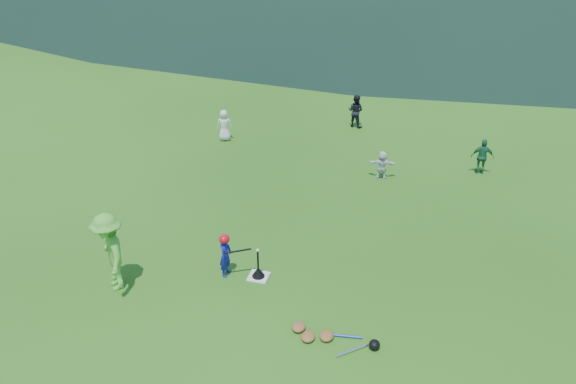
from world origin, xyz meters
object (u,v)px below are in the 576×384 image
object	(u,v)px
fielder_c	(482,157)
equipment_pile	(327,336)
fielder_b	(356,111)
fielder_d	(382,165)
batting_tee	(258,272)
batter_child	(225,255)
fielder_a	(224,125)
adult_coach	(110,252)
home_plate	(258,276)

from	to	relation	value
fielder_c	equipment_pile	world-z (taller)	fielder_c
fielder_b	fielder_d	distance (m)	4.18
fielder_b	batting_tee	xyz separation A→B (m)	(-0.57, -9.62, -0.48)
batting_tee	fielder_d	bearing A→B (deg)	70.18
batting_tee	equipment_pile	bearing A→B (deg)	-38.40
batter_child	fielder_c	xyz separation A→B (m)	(5.72, 6.97, 0.05)
fielder_a	fielder_b	bearing A→B (deg)	-165.54
adult_coach	fielder_d	size ratio (longest dim) A/B	2.07
fielder_c	fielder_a	bearing A→B (deg)	-6.63
adult_coach	batter_child	bearing A→B (deg)	76.36
fielder_b	fielder_c	bearing A→B (deg)	161.89
home_plate	equipment_pile	bearing A→B (deg)	-38.40
batter_child	batting_tee	world-z (taller)	batter_child
home_plate	adult_coach	xyz separation A→B (m)	(-2.96, -1.19, 0.92)
home_plate	adult_coach	distance (m)	3.32
adult_coach	fielder_a	size ratio (longest dim) A/B	1.68
batter_child	adult_coach	distance (m)	2.50
adult_coach	batting_tee	bearing A→B (deg)	72.24
batter_child	batting_tee	bearing A→B (deg)	-79.61
home_plate	batter_child	xyz separation A→B (m)	(-0.74, -0.11, 0.52)
batter_child	fielder_b	xyz separation A→B (m)	(1.31, 9.72, 0.08)
equipment_pile	home_plate	bearing A→B (deg)	141.60
home_plate	adult_coach	size ratio (longest dim) A/B	0.24
fielder_b	fielder_c	world-z (taller)	fielder_b
fielder_b	fielder_d	bearing A→B (deg)	124.81
fielder_c	home_plate	bearing A→B (deg)	49.25
fielder_c	fielder_d	world-z (taller)	fielder_c
home_plate	fielder_b	xyz separation A→B (m)	(0.57, 9.62, 0.60)
batter_child	fielder_a	xyz separation A→B (m)	(-2.87, 7.24, 0.03)
adult_coach	fielder_c	bearing A→B (deg)	95.72
fielder_a	fielder_b	world-z (taller)	fielder_b
fielder_a	fielder_d	world-z (taller)	fielder_a
home_plate	fielder_b	size ratio (longest dim) A/B	0.37
fielder_d	equipment_pile	size ratio (longest dim) A/B	0.50
equipment_pile	fielder_c	bearing A→B (deg)	70.09
fielder_c	batting_tee	world-z (taller)	fielder_c
fielder_b	fielder_c	xyz separation A→B (m)	(4.41, -2.75, -0.04)
batter_child	fielder_c	size ratio (longest dim) A/B	0.92
batter_child	equipment_pile	distance (m)	3.07
fielder_c	batting_tee	distance (m)	8.49
batter_child	equipment_pile	world-z (taller)	batter_child
batter_child	batting_tee	distance (m)	0.85
fielder_b	fielder_d	xyz separation A→B (m)	(1.49, -3.90, -0.16)
fielder_a	equipment_pile	distance (m)	10.30
batter_child	adult_coach	world-z (taller)	adult_coach
fielder_a	batting_tee	bearing A→B (deg)	100.60
fielder_d	adult_coach	bearing A→B (deg)	46.66
adult_coach	fielder_a	distance (m)	8.36
batter_child	equipment_pile	size ratio (longest dim) A/B	0.58
equipment_pile	batting_tee	bearing A→B (deg)	141.60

